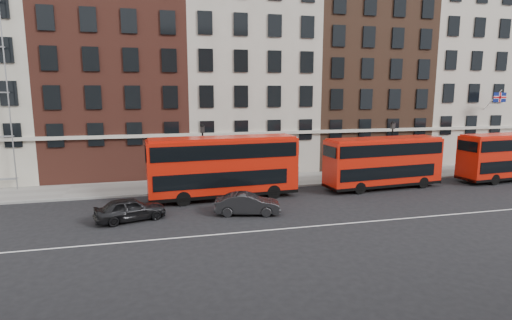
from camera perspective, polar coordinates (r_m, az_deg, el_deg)
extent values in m
plane|color=black|center=(26.59, 7.20, -7.96)|extent=(120.00, 120.00, 0.00)
cube|color=gray|center=(36.21, 1.21, -3.02)|extent=(80.00, 5.00, 0.15)
cube|color=gray|center=(33.87, 2.32, -3.90)|extent=(80.00, 0.30, 0.16)
cube|color=white|center=(24.83, 8.88, -9.27)|extent=(70.00, 0.12, 0.01)
cube|color=brown|center=(41.86, -19.30, 13.21)|extent=(12.80, 10.00, 22.00)
cube|color=#ACA597|center=(42.65, -1.44, 11.64)|extent=(12.80, 10.00, 19.00)
cube|color=brown|center=(47.16, 14.29, 12.37)|extent=(12.80, 10.00, 21.00)
cube|color=beige|center=(54.32, 26.48, 10.75)|extent=(12.80, 10.00, 20.00)
cube|color=red|center=(30.22, -4.71, -0.94)|extent=(11.31, 3.29, 4.21)
cube|color=black|center=(30.65, -4.66, -4.57)|extent=(11.31, 3.33, 0.26)
cube|color=black|center=(30.30, -5.28, -2.30)|extent=(10.04, 3.30, 1.12)
cube|color=black|center=(30.01, -4.74, 1.51)|extent=(10.89, 3.35, 1.06)
cube|color=red|center=(29.91, -4.76, 3.13)|extent=(10.98, 3.05, 0.19)
cube|color=black|center=(32.05, 5.20, -1.84)|extent=(0.22, 2.34, 1.38)
cube|color=black|center=(31.84, 5.23, 0.17)|extent=(0.20, 2.02, 0.45)
cylinder|color=black|center=(30.50, 2.51, -4.55)|extent=(1.08, 0.36, 1.06)
cylinder|color=black|center=(32.69, 1.10, -3.58)|extent=(1.08, 0.36, 1.06)
cylinder|color=black|center=(28.99, -10.34, -5.46)|extent=(1.08, 0.36, 1.06)
cylinder|color=black|center=(31.28, -10.87, -4.36)|extent=(1.08, 0.36, 1.06)
cube|color=red|center=(35.05, 17.72, -0.28)|extent=(10.32, 3.26, 3.82)
cube|color=black|center=(35.39, 17.58, -3.14)|extent=(10.32, 3.30, 0.23)
cube|color=black|center=(34.99, 17.29, -1.36)|extent=(9.17, 3.24, 1.02)
cube|color=black|center=(34.87, 17.82, 1.64)|extent=(9.94, 3.30, 0.97)
cube|color=red|center=(34.78, 17.89, 2.90)|extent=(10.02, 3.04, 0.17)
cube|color=black|center=(38.41, 23.83, -0.95)|extent=(0.25, 2.13, 1.26)
cube|color=black|center=(38.25, 23.93, 0.58)|extent=(0.23, 1.84, 0.41)
cylinder|color=black|center=(36.60, 22.74, -2.98)|extent=(0.99, 0.35, 0.97)
cylinder|color=black|center=(38.21, 20.61, -2.34)|extent=(0.99, 0.35, 0.97)
cylinder|color=black|center=(32.88, 14.60, -3.90)|extent=(0.99, 0.35, 0.97)
cylinder|color=black|center=(34.66, 12.64, -3.14)|extent=(0.99, 0.35, 0.97)
cube|color=red|center=(43.27, 32.55, 0.49)|extent=(10.38, 3.26, 3.84)
cube|color=black|center=(43.55, 32.33, -1.86)|extent=(10.38, 3.30, 0.23)
cube|color=black|center=(43.14, 32.22, -0.39)|extent=(9.22, 3.24, 1.02)
cube|color=black|center=(43.13, 32.69, 2.05)|extent=(10.00, 3.30, 0.97)
cube|color=red|center=(43.06, 32.78, 3.07)|extent=(10.07, 3.04, 0.18)
cylinder|color=black|center=(40.64, 30.92, -2.41)|extent=(0.99, 0.35, 0.97)
cylinder|color=black|center=(42.05, 28.67, -1.86)|extent=(0.99, 0.35, 0.97)
imported|color=black|center=(26.54, -17.52, -6.71)|extent=(4.65, 2.88, 1.48)
imported|color=#242427|center=(26.59, -1.23, -6.29)|extent=(4.53, 2.44, 1.42)
cylinder|color=black|center=(33.52, -7.57, 0.01)|extent=(0.14, 0.14, 4.60)
cylinder|color=black|center=(33.91, -7.50, -3.32)|extent=(0.32, 0.32, 0.60)
cube|color=#262626|center=(33.19, -7.67, 4.36)|extent=(0.32, 0.32, 0.55)
cone|color=black|center=(33.16, -7.68, 4.96)|extent=(0.44, 0.44, 0.25)
cylinder|color=black|center=(38.78, 18.76, 0.88)|extent=(0.14, 0.14, 4.60)
cylinder|color=black|center=(39.12, 18.61, -2.01)|extent=(0.32, 0.32, 0.60)
cube|color=#262626|center=(38.50, 18.97, 4.64)|extent=(0.32, 0.32, 0.55)
cone|color=black|center=(38.48, 19.00, 5.16)|extent=(0.44, 0.44, 0.25)
cylinder|color=black|center=(45.83, 30.88, 0.03)|extent=(0.12, 0.12, 2.60)
cube|color=black|center=(45.52, 31.19, 1.99)|extent=(0.25, 0.30, 0.75)
sphere|color=red|center=(45.38, 31.36, 2.23)|extent=(0.14, 0.14, 0.14)
sphere|color=#0C9919|center=(45.43, 31.32, 1.68)|extent=(0.14, 0.14, 0.14)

